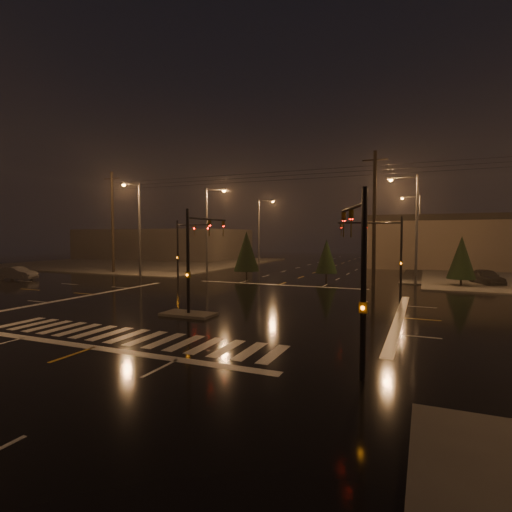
# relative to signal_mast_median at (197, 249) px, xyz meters

# --- Properties ---
(ground) EXTENTS (140.00, 140.00, 0.00)m
(ground) POSITION_rel_signal_mast_median_xyz_m (-0.00, 3.07, -3.75)
(ground) COLOR black
(ground) RESTS_ON ground
(sidewalk_nw) EXTENTS (36.00, 36.00, 0.12)m
(sidewalk_nw) POSITION_rel_signal_mast_median_xyz_m (-30.00, 33.07, -3.69)
(sidewalk_nw) COLOR #4C4944
(sidewalk_nw) RESTS_ON ground
(median_island) EXTENTS (3.00, 1.60, 0.15)m
(median_island) POSITION_rel_signal_mast_median_xyz_m (-0.00, -0.93, -3.68)
(median_island) COLOR #4C4944
(median_island) RESTS_ON ground
(crosswalk) EXTENTS (15.00, 2.60, 0.01)m
(crosswalk) POSITION_rel_signal_mast_median_xyz_m (-0.00, -5.93, -3.75)
(crosswalk) COLOR beige
(crosswalk) RESTS_ON ground
(stop_bar_near) EXTENTS (16.00, 0.50, 0.01)m
(stop_bar_near) POSITION_rel_signal_mast_median_xyz_m (-0.00, -7.93, -3.75)
(stop_bar_near) COLOR beige
(stop_bar_near) RESTS_ON ground
(stop_bar_far) EXTENTS (16.00, 0.50, 0.01)m
(stop_bar_far) POSITION_rel_signal_mast_median_xyz_m (-0.00, 14.07, -3.75)
(stop_bar_far) COLOR beige
(stop_bar_far) RESTS_ON ground
(commercial_block) EXTENTS (30.00, 18.00, 5.60)m
(commercial_block) POSITION_rel_signal_mast_median_xyz_m (-35.00, 45.07, -0.95)
(commercial_block) COLOR #443E3C
(commercial_block) RESTS_ON ground
(signal_mast_median) EXTENTS (0.25, 4.59, 6.00)m
(signal_mast_median) POSITION_rel_signal_mast_median_xyz_m (0.00, 0.00, 0.00)
(signal_mast_median) COLOR black
(signal_mast_median) RESTS_ON ground
(signal_mast_ne) EXTENTS (4.84, 1.86, 6.00)m
(signal_mast_ne) POSITION_rel_signal_mast_median_xyz_m (9.50, 13.21, 0.04)
(signal_mast_ne) COLOR black
(signal_mast_ne) RESTS_ON ground
(signal_mast_nw) EXTENTS (4.84, 1.86, 6.00)m
(signal_mast_nw) POSITION_rel_signal_mast_median_xyz_m (-9.50, 13.21, 0.04)
(signal_mast_nw) COLOR black
(signal_mast_nw) RESTS_ON ground
(signal_mast_se) EXTENTS (1.55, 3.87, 6.00)m
(signal_mast_se) POSITION_rel_signal_mast_median_xyz_m (10.23, -6.68, -0.04)
(signal_mast_se) COLOR black
(signal_mast_se) RESTS_ON ground
(streetlight_1) EXTENTS (2.77, 0.32, 10.00)m
(streetlight_1) POSITION_rel_signal_mast_median_xyz_m (-11.18, 21.07, 2.05)
(streetlight_1) COLOR #38383A
(streetlight_1) RESTS_ON ground
(streetlight_2) EXTENTS (2.77, 0.32, 10.00)m
(streetlight_2) POSITION_rel_signal_mast_median_xyz_m (-11.18, 37.07, 2.05)
(streetlight_2) COLOR #38383A
(streetlight_2) RESTS_ON ground
(streetlight_3) EXTENTS (2.77, 0.32, 10.00)m
(streetlight_3) POSITION_rel_signal_mast_median_xyz_m (11.18, 19.07, 2.05)
(streetlight_3) COLOR #38383A
(streetlight_3) RESTS_ON ground
(streetlight_4) EXTENTS (2.77, 0.32, 10.00)m
(streetlight_4) POSITION_rel_signal_mast_median_xyz_m (11.18, 39.07, 2.05)
(streetlight_4) COLOR #38383A
(streetlight_4) RESTS_ON ground
(streetlight_5) EXTENTS (0.32, 2.77, 10.00)m
(streetlight_5) POSITION_rel_signal_mast_median_xyz_m (-16.00, 14.26, 2.05)
(streetlight_5) COLOR #38383A
(streetlight_5) RESTS_ON ground
(utility_pole_0) EXTENTS (2.20, 0.32, 12.00)m
(utility_pole_0) POSITION_rel_signal_mast_median_xyz_m (-22.00, 17.07, 2.38)
(utility_pole_0) COLOR black
(utility_pole_0) RESTS_ON ground
(utility_pole_1) EXTENTS (2.20, 0.32, 12.00)m
(utility_pole_1) POSITION_rel_signal_mast_median_xyz_m (8.00, 17.07, 2.38)
(utility_pole_1) COLOR black
(utility_pole_1) RESTS_ON ground
(conifer_0) EXTENTS (2.40, 2.40, 4.45)m
(conifer_0) POSITION_rel_signal_mast_median_xyz_m (15.20, 19.24, -1.18)
(conifer_0) COLOR black
(conifer_0) RESTS_ON ground
(conifer_3) EXTENTS (2.71, 2.71, 4.94)m
(conifer_3) POSITION_rel_signal_mast_median_xyz_m (-5.30, 18.74, -0.94)
(conifer_3) COLOR black
(conifer_3) RESTS_ON ground
(conifer_4) EXTENTS (2.19, 2.19, 4.12)m
(conifer_4) POSITION_rel_signal_mast_median_xyz_m (3.12, 19.65, -1.34)
(conifer_4) COLOR black
(conifer_4) RESTS_ON ground
(car_parked) EXTENTS (3.11, 4.57, 1.45)m
(car_parked) POSITION_rel_signal_mast_median_xyz_m (17.46, 21.59, -3.03)
(car_parked) COLOR black
(car_parked) RESTS_ON ground
(car_crossing) EXTENTS (4.27, 2.07, 1.35)m
(car_crossing) POSITION_rel_signal_mast_median_xyz_m (-25.74, 7.56, -3.08)
(car_crossing) COLOR #525359
(car_crossing) RESTS_ON ground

